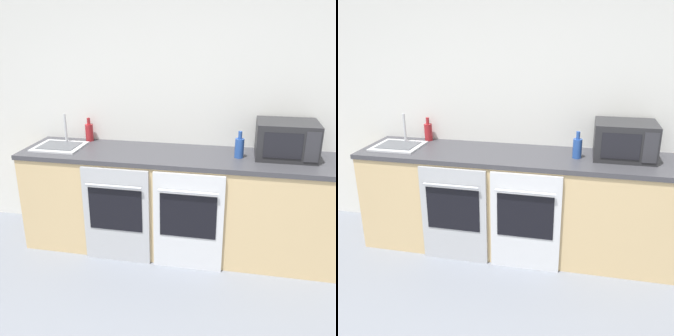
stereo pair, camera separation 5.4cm
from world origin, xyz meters
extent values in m
cube|color=silver|center=(0.00, 2.48, 1.30)|extent=(10.00, 0.06, 2.60)
cube|color=tan|center=(0.00, 2.13, 0.44)|extent=(2.76, 0.63, 0.89)
cube|color=#38383D|center=(0.00, 2.13, 0.91)|extent=(2.78, 0.65, 0.04)
cube|color=#A8AAAF|center=(-0.47, 1.80, 0.43)|extent=(0.59, 0.03, 0.87)
cube|color=black|center=(-0.47, 1.78, 0.50)|extent=(0.47, 0.01, 0.38)
cylinder|color=#A8AAAF|center=(-0.47, 1.76, 0.73)|extent=(0.48, 0.02, 0.02)
cube|color=silver|center=(0.16, 1.80, 0.43)|extent=(0.59, 0.03, 0.87)
cube|color=black|center=(0.16, 1.78, 0.50)|extent=(0.47, 0.01, 0.38)
cylinder|color=silver|center=(0.16, 1.76, 0.73)|extent=(0.48, 0.02, 0.02)
cube|color=#232326|center=(0.92, 2.22, 1.08)|extent=(0.50, 0.39, 0.31)
cube|color=black|center=(0.87, 2.02, 1.08)|extent=(0.30, 0.01, 0.21)
cube|color=#2D2D33|center=(1.10, 2.02, 1.08)|extent=(0.11, 0.01, 0.24)
cylinder|color=#234793|center=(0.53, 2.13, 1.01)|extent=(0.08, 0.08, 0.16)
cylinder|color=#234793|center=(0.53, 2.13, 1.12)|extent=(0.03, 0.03, 0.06)
cylinder|color=maroon|center=(-0.90, 2.38, 1.01)|extent=(0.08, 0.08, 0.16)
cylinder|color=maroon|center=(-0.90, 2.38, 1.12)|extent=(0.03, 0.03, 0.06)
cube|color=#B7BABF|center=(-1.09, 2.11, 0.93)|extent=(0.43, 0.38, 0.01)
cube|color=#4C4F54|center=(-1.09, 2.11, 0.94)|extent=(0.34, 0.27, 0.01)
cylinder|color=#B7BABF|center=(-1.09, 2.26, 1.07)|extent=(0.02, 0.02, 0.27)
camera|label=1|loc=(0.53, -0.94, 1.92)|focal=40.00mm
camera|label=2|loc=(0.58, -0.92, 1.92)|focal=40.00mm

